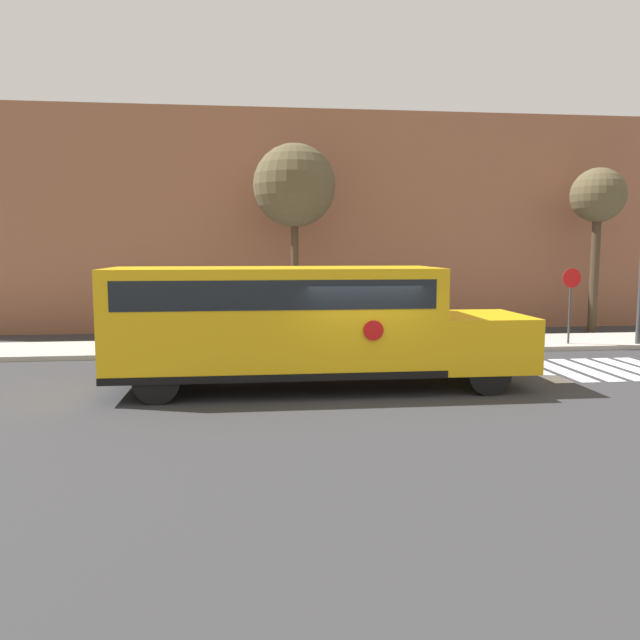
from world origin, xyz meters
name	(u,v)px	position (x,y,z in m)	size (l,w,h in m)	color
ground_plane	(359,392)	(0.00, 0.00, 0.00)	(60.00, 60.00, 0.00)	#333335
sidewalk_strip	(325,346)	(0.00, 6.50, 0.07)	(44.00, 3.00, 0.15)	#B2ADA3
building_backdrop	(306,224)	(0.00, 13.00, 4.38)	(32.00, 4.00, 8.76)	#935B42
crosswalk_stripes	(596,369)	(6.98, 2.00, 0.00)	(4.00, 3.20, 0.01)	white
school_bus	(297,320)	(-1.38, 0.52, 1.64)	(9.78, 2.57, 2.87)	yellow
stop_sign	(571,297)	(8.10, 5.58, 1.72)	(0.63, 0.10, 2.65)	#38383A
tree_near_sidewalk	(294,187)	(-0.81, 8.87, 5.52)	(2.98, 2.98, 7.06)	#423323
tree_far_sidewalk	(598,199)	(10.94, 9.08, 5.19)	(2.08, 2.08, 6.40)	#423323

